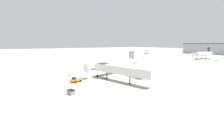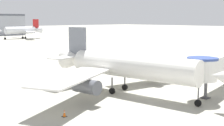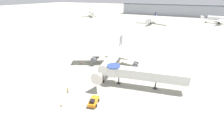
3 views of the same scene
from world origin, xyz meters
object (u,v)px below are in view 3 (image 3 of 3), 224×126
(background_jet_gold_tail, at_px, (91,13))
(traffic_cone_apron_front, at_px, (61,105))
(background_jet_red_tail, at_px, (218,18))
(jet_bridge, at_px, (140,74))
(ground_crew_marshaller, at_px, (68,90))
(traffic_cone_port_wing, at_px, (81,63))
(main_airplane, at_px, (114,58))
(pushback_tug_orange, at_px, (93,101))
(background_jet_navy_tail, at_px, (152,19))

(background_jet_gold_tail, bearing_deg, traffic_cone_apron_front, -99.11)
(background_jet_red_tail, bearing_deg, background_jet_gold_tail, -80.72)
(jet_bridge, bearing_deg, background_jet_gold_tail, 117.10)
(background_jet_red_tail, bearing_deg, ground_crew_marshaller, -15.46)
(traffic_cone_port_wing, xyz_separation_m, traffic_cone_apron_front, (10.51, -22.12, -0.07))
(traffic_cone_port_wing, xyz_separation_m, background_jet_red_tail, (60.76, 131.41, 4.29))
(main_airplane, relative_size, jet_bridge, 1.47)
(pushback_tug_orange, bearing_deg, background_jet_navy_tail, 80.50)
(traffic_cone_apron_front, distance_m, background_jet_navy_tail, 122.58)
(pushback_tug_orange, distance_m, background_jet_navy_tail, 118.89)
(jet_bridge, distance_m, traffic_cone_apron_front, 22.73)
(jet_bridge, bearing_deg, pushback_tug_orange, -133.05)
(main_airplane, relative_size, background_jet_red_tail, 1.15)
(jet_bridge, xyz_separation_m, pushback_tug_orange, (-7.97, -12.73, -3.42))
(background_jet_red_tail, bearing_deg, jet_bridge, -10.61)
(background_jet_navy_tail, bearing_deg, pushback_tug_orange, -81.41)
(jet_bridge, bearing_deg, traffic_cone_port_wing, 157.22)
(main_airplane, xyz_separation_m, background_jet_red_tail, (47.66, 128.69, 0.62))
(ground_crew_marshaller, height_order, background_jet_navy_tail, background_jet_navy_tail)
(traffic_cone_apron_front, bearing_deg, main_airplane, 84.03)
(traffic_cone_apron_front, bearing_deg, traffic_cone_port_wing, 115.42)
(traffic_cone_apron_front, bearing_deg, pushback_tug_orange, 31.27)
(background_jet_gold_tail, bearing_deg, pushback_tug_orange, -96.33)
(traffic_cone_port_wing, bearing_deg, ground_crew_marshaller, -63.96)
(pushback_tug_orange, bearing_deg, background_jet_gold_tail, 108.26)
(main_airplane, bearing_deg, pushback_tug_orange, -87.07)
(main_airplane, distance_m, background_jet_red_tail, 137.23)
(main_airplane, distance_m, background_jet_navy_tail, 97.84)
(jet_bridge, distance_m, background_jet_navy_tail, 107.30)
(pushback_tug_orange, height_order, ground_crew_marshaller, pushback_tug_orange)
(ground_crew_marshaller, distance_m, background_jet_red_tail, 157.60)
(traffic_cone_port_wing, distance_m, ground_crew_marshaller, 19.15)
(main_airplane, height_order, pushback_tug_orange, main_airplane)
(traffic_cone_port_wing, height_order, background_jet_red_tail, background_jet_red_tail)
(traffic_cone_port_wing, xyz_separation_m, background_jet_navy_tail, (6.17, 100.31, 4.06))
(background_jet_red_tail, xyz_separation_m, background_jet_gold_tail, (-132.91, -12.39, -0.24))
(main_airplane, relative_size, pushback_tug_orange, 7.87)
(main_airplane, height_order, background_jet_gold_tail, background_jet_gold_tail)
(jet_bridge, height_order, traffic_cone_apron_front, jet_bridge)
(pushback_tug_orange, distance_m, background_jet_red_tail, 155.65)
(traffic_cone_port_wing, xyz_separation_m, background_jet_gold_tail, (-72.15, 119.01, 4.05))
(traffic_cone_port_wing, height_order, ground_crew_marshaller, ground_crew_marshaller)
(ground_crew_marshaller, bearing_deg, background_jet_red_tail, -146.96)
(main_airplane, distance_m, ground_crew_marshaller, 20.70)
(pushback_tug_orange, height_order, traffic_cone_port_wing, pushback_tug_orange)
(main_airplane, relative_size, traffic_cone_port_wing, 40.36)
(pushback_tug_orange, height_order, background_jet_navy_tail, background_jet_navy_tail)
(traffic_cone_port_wing, height_order, background_jet_navy_tail, background_jet_navy_tail)
(main_airplane, xyz_separation_m, traffic_cone_port_wing, (-13.11, -2.72, -3.68))
(traffic_cone_port_wing, distance_m, background_jet_gold_tail, 139.23)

